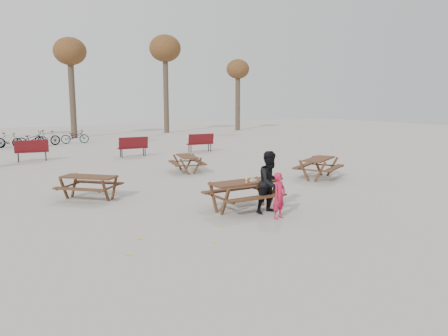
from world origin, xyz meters
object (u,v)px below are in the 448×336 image
main_picnic_table (243,188)px  picnic_table_far (187,164)px  soda_bottle (247,180)px  picnic_table_east (319,168)px  picnic_table_north (89,188)px  adult (271,182)px  child (279,196)px  food_tray (253,180)px

main_picnic_table → picnic_table_far: main_picnic_table is taller
soda_bottle → picnic_table_far: bearing=77.3°
main_picnic_table → picnic_table_far: (1.42, 6.24, -0.25)m
picnic_table_east → picnic_table_north: picnic_table_east is taller
picnic_table_north → picnic_table_east: bearing=37.9°
adult → soda_bottle: bearing=131.6°
soda_bottle → picnic_table_east: size_ratio=0.10×
picnic_table_north → picnic_table_far: picnic_table_north is taller
adult → picnic_table_east: adult is taller
soda_bottle → child: child is taller
main_picnic_table → food_tray: size_ratio=10.00×
soda_bottle → child: size_ratio=0.15×
soda_bottle → adult: 0.63m
soda_bottle → adult: size_ratio=0.10×
adult → child: bearing=-110.0°
child → picnic_table_far: 7.50m
soda_bottle → picnic_table_east: bearing=27.4°
adult → picnic_table_east: (4.55, 3.03, -0.43)m
adult → picnic_table_north: size_ratio=1.01×
picnic_table_east → picnic_table_far: size_ratio=1.13×
food_tray → picnic_table_far: 6.46m
food_tray → child: bearing=-87.6°
food_tray → adult: adult is taller
adult → picnic_table_far: size_ratio=1.04×
child → picnic_table_north: bearing=107.6°
main_picnic_table → soda_bottle: (-0.02, -0.17, 0.26)m
main_picnic_table → picnic_table_north: (-3.20, 3.42, -0.24)m
picnic_table_north → soda_bottle: bearing=-3.6°
main_picnic_table → picnic_table_east: size_ratio=1.02×
food_tray → adult: size_ratio=0.11×
food_tray → child: (0.05, -1.07, -0.21)m
soda_bottle → picnic_table_east: (5.00, 2.59, -0.47)m
picnic_table_north → picnic_table_far: bearing=76.2°
main_picnic_table → adult: size_ratio=1.11×
adult → food_tray: bearing=106.4°
main_picnic_table → picnic_table_north: bearing=133.1°
picnic_table_north → main_picnic_table: bearing=-2.0°
child → picnic_table_east: 5.92m
picnic_table_east → adult: bearing=-174.6°
picnic_table_far → picnic_table_east: bearing=-124.0°
picnic_table_east → soda_bottle: bearing=179.1°
picnic_table_east → picnic_table_north: (-8.19, 1.00, -0.03)m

